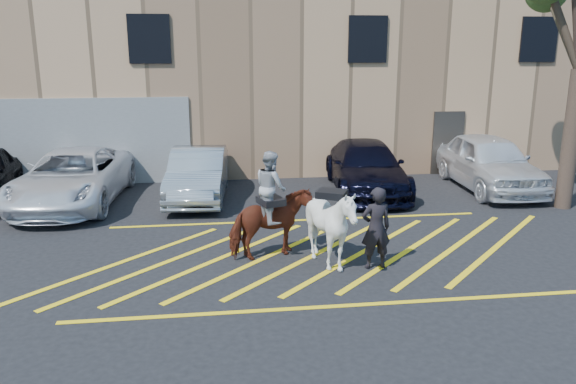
{
  "coord_description": "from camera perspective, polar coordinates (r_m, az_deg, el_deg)",
  "views": [
    {
      "loc": [
        -2.08,
        -11.55,
        4.4
      ],
      "look_at": [
        -0.53,
        0.2,
        1.3
      ],
      "focal_mm": 35.0,
      "sensor_mm": 36.0,
      "label": 1
    }
  ],
  "objects": [
    {
      "name": "ground",
      "position": [
        12.54,
        2.51,
        -5.91
      ],
      "size": [
        90.0,
        90.0,
        0.0
      ],
      "primitive_type": "plane",
      "color": "black",
      "rests_on": "ground"
    },
    {
      "name": "car_white_pickup",
      "position": [
        17.05,
        -21.02,
        1.37
      ],
      "size": [
        2.94,
        5.69,
        1.53
      ],
      "primitive_type": "imported",
      "rotation": [
        0.0,
        0.0,
        -0.07
      ],
      "color": "white",
      "rests_on": "ground"
    },
    {
      "name": "car_silver_sedan",
      "position": [
        16.73,
        -9.11,
        1.81
      ],
      "size": [
        1.88,
        4.56,
        1.47
      ],
      "primitive_type": "imported",
      "rotation": [
        0.0,
        0.0,
        -0.07
      ],
      "color": "#9BA2A9",
      "rests_on": "ground"
    },
    {
      "name": "car_blue_suv",
      "position": [
        17.52,
        7.92,
        2.5
      ],
      "size": [
        2.54,
        5.34,
        1.5
      ],
      "primitive_type": "imported",
      "rotation": [
        0.0,
        0.0,
        -0.09
      ],
      "color": "black",
      "rests_on": "ground"
    },
    {
      "name": "car_white_suv",
      "position": [
        18.75,
        19.72,
        2.9
      ],
      "size": [
        2.23,
        5.12,
        1.72
      ],
      "primitive_type": "imported",
      "rotation": [
        0.0,
        0.0,
        -0.04
      ],
      "color": "white",
      "rests_on": "ground"
    },
    {
      "name": "handler",
      "position": [
        11.43,
        8.92,
        -3.64
      ],
      "size": [
        0.64,
        0.45,
        1.7
      ],
      "primitive_type": "imported",
      "rotation": [
        0.0,
        0.0,
        3.21
      ],
      "color": "black",
      "rests_on": "ground"
    },
    {
      "name": "warehouse",
      "position": [
        23.65,
        -2.57,
        12.83
      ],
      "size": [
        32.42,
        10.2,
        7.3
      ],
      "color": "tan",
      "rests_on": "ground"
    },
    {
      "name": "hatching_zone",
      "position": [
        12.26,
        2.76,
        -6.37
      ],
      "size": [
        12.6,
        5.12,
        0.01
      ],
      "color": "yellow",
      "rests_on": "ground"
    },
    {
      "name": "mounted_bay",
      "position": [
        11.81,
        -1.74,
        -2.41
      ],
      "size": [
        1.92,
        1.32,
        2.32
      ],
      "color": "maroon",
      "rests_on": "ground"
    },
    {
      "name": "saddled_white",
      "position": [
        11.33,
        4.42,
        -3.5
      ],
      "size": [
        1.97,
        2.05,
        1.74
      ],
      "color": "white",
      "rests_on": "ground"
    }
  ]
}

